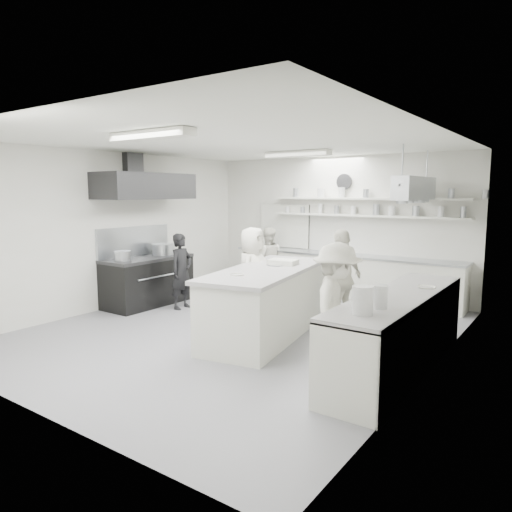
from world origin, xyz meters
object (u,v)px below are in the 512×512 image
Objects in this scene: right_counter at (398,334)px; cook_stove at (182,271)px; stove at (148,282)px; back_counter at (341,276)px; cook_back at (268,260)px; prep_island at (266,303)px.

cook_stove is (-4.47, 0.75, 0.26)m from right_counter.
stove is at bearing 173.48° from right_counter.
right_counter is (2.35, -3.40, 0.01)m from back_counter.
stove is 2.72m from cook_back.
cook_stove is at bearing 157.68° from prep_island.
right_counter is at bearing -55.35° from back_counter.
right_counter is at bearing 107.80° from cook_back.
back_counter is 3.44× the size of cook_stove.
stove is 4.03m from back_counter.
back_counter is 1.52× the size of right_counter.
right_counter is 2.18m from prep_island.
stove is 1.24× the size of cook_stove.
cook_stove is (-2.30, 0.50, 0.22)m from prep_island.
prep_island is (0.18, -3.15, 0.05)m from back_counter.
stove is at bearing -136.01° from back_counter.
prep_island is at bearing 88.04° from cook_back.
right_counter is at bearing -6.52° from stove.
right_counter is at bearing -101.63° from cook_stove.
back_counter is 1.68m from cook_back.
cook_back is at bearing 142.99° from right_counter.
cook_stove is 2.29m from cook_back.
prep_island reaches higher than right_counter.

